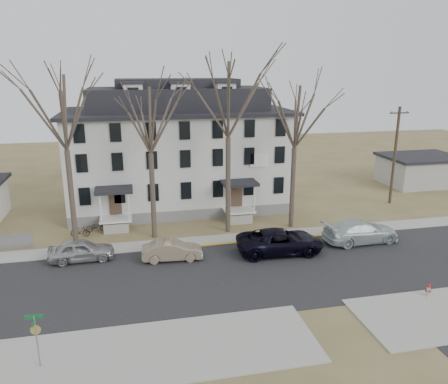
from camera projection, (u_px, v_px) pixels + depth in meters
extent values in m
plane|color=olive|center=(247.00, 289.00, 26.66)|extent=(120.00, 120.00, 0.00)
cube|color=#27272A|center=(239.00, 275.00, 28.53)|extent=(120.00, 10.00, 0.04)
cube|color=#A09F97|center=(220.00, 240.00, 34.17)|extent=(120.00, 2.00, 0.08)
cube|color=#A09F97|center=(109.00, 358.00, 20.34)|extent=(20.00, 5.00, 0.08)
cube|color=gold|center=(285.00, 239.00, 34.34)|extent=(14.00, 0.25, 0.06)
cube|color=slate|center=(180.00, 199.00, 43.03)|extent=(20.00, 10.00, 1.00)
cube|color=silver|center=(179.00, 154.00, 41.78)|extent=(20.00, 10.00, 8.00)
cube|color=black|center=(178.00, 111.00, 40.65)|extent=(20.80, 10.80, 0.30)
cube|color=black|center=(177.00, 99.00, 40.33)|extent=(16.00, 7.00, 2.00)
cube|color=black|center=(177.00, 83.00, 39.95)|extent=(11.00, 4.50, 0.80)
cube|color=white|center=(116.00, 219.00, 36.07)|extent=(2.60, 2.00, 0.16)
cube|color=white|center=(239.00, 210.00, 38.20)|extent=(2.60, 2.00, 0.16)
cube|color=white|center=(259.00, 160.00, 38.27)|extent=(1.60, 0.08, 1.20)
cube|color=#A09F97|center=(420.00, 171.00, 50.30)|extent=(8.00, 6.00, 3.00)
cube|color=black|center=(422.00, 157.00, 49.83)|extent=(8.50, 6.50, 0.30)
cylinder|color=#473B31|center=(72.00, 198.00, 32.63)|extent=(0.40, 0.40, 7.28)
cylinder|color=#473B31|center=(153.00, 196.00, 33.92)|extent=(0.40, 0.40, 6.76)
cylinder|color=#473B31|center=(228.00, 186.00, 34.99)|extent=(0.40, 0.40, 7.80)
cylinder|color=#473B31|center=(292.00, 188.00, 36.25)|extent=(0.40, 0.40, 6.76)
cylinder|color=#3D3023|center=(395.00, 156.00, 42.24)|extent=(0.28, 0.28, 9.50)
cube|color=#3D3023|center=(399.00, 113.00, 41.10)|extent=(2.00, 0.12, 0.12)
imported|color=#A6A6A6|center=(81.00, 251.00, 30.38)|extent=(4.49, 1.90, 1.51)
imported|color=gray|center=(172.00, 251.00, 30.51)|extent=(4.28, 1.71, 1.38)
imported|color=black|center=(280.00, 242.00, 31.62)|extent=(6.40, 3.18, 1.74)
imported|color=silver|center=(361.00, 232.00, 33.59)|extent=(6.03, 2.70, 1.72)
imported|color=black|center=(96.00, 227.00, 35.79)|extent=(1.72, 0.80, 0.87)
imported|color=black|center=(80.00, 232.00, 34.68)|extent=(1.55, 0.57, 0.91)
cylinder|color=#B7B7BA|center=(427.00, 296.00, 25.77)|extent=(0.32, 0.32, 0.06)
cylinder|color=#B7B7BA|center=(428.00, 291.00, 25.68)|extent=(0.22, 0.22, 0.56)
sphere|color=#A51411|center=(429.00, 286.00, 25.59)|extent=(0.24, 0.24, 0.24)
cylinder|color=#A51411|center=(428.00, 291.00, 25.67)|extent=(0.34, 0.12, 0.12)
cylinder|color=#A51411|center=(428.00, 291.00, 25.67)|extent=(0.12, 0.30, 0.12)
cylinder|color=gray|center=(37.00, 342.00, 19.35)|extent=(0.07, 0.07, 2.66)
cube|color=#0C5926|center=(34.00, 317.00, 19.00)|extent=(0.77, 0.03, 0.18)
cube|color=#0C5926|center=(34.00, 321.00, 19.06)|extent=(0.03, 0.77, 0.18)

